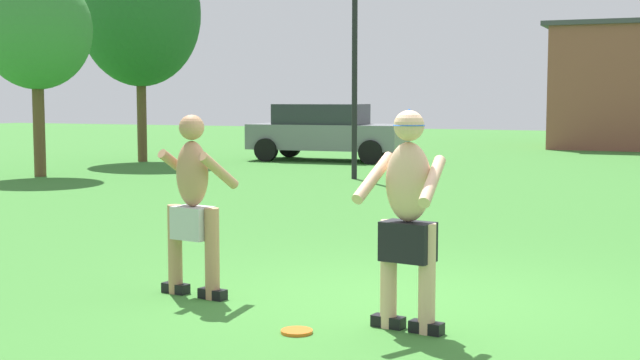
{
  "coord_description": "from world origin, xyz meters",
  "views": [
    {
      "loc": [
        2.28,
        -7.19,
        1.79
      ],
      "look_at": [
        -0.71,
        -0.06,
        1.05
      ],
      "focal_mm": 49.22,
      "sensor_mm": 36.0,
      "label": 1
    }
  ],
  "objects_px": {
    "frisbee": "(297,332)",
    "car_gray_near_post": "(326,131)",
    "lamp_post": "(355,31)",
    "tree_right_field": "(36,30)",
    "player_with_cap": "(408,210)",
    "player_in_gray": "(193,202)",
    "tree_behind_players": "(140,13)"
  },
  "relations": [
    {
      "from": "player_in_gray",
      "to": "frisbee",
      "type": "height_order",
      "value": "player_in_gray"
    },
    {
      "from": "player_in_gray",
      "to": "tree_behind_players",
      "type": "bearing_deg",
      "value": 125.75
    },
    {
      "from": "player_in_gray",
      "to": "tree_behind_players",
      "type": "xyz_separation_m",
      "value": [
        -9.83,
        13.65,
        3.19
      ]
    },
    {
      "from": "frisbee",
      "to": "tree_behind_players",
      "type": "height_order",
      "value": "tree_behind_players"
    },
    {
      "from": "player_with_cap",
      "to": "frisbee",
      "type": "bearing_deg",
      "value": -151.94
    },
    {
      "from": "frisbee",
      "to": "tree_right_field",
      "type": "relative_size",
      "value": 0.05
    },
    {
      "from": "car_gray_near_post",
      "to": "tree_right_field",
      "type": "bearing_deg",
      "value": -119.96
    },
    {
      "from": "tree_right_field",
      "to": "lamp_post",
      "type": "bearing_deg",
      "value": 17.83
    },
    {
      "from": "player_with_cap",
      "to": "tree_right_field",
      "type": "xyz_separation_m",
      "value": [
        -11.47,
        9.33,
        2.32
      ]
    },
    {
      "from": "player_in_gray",
      "to": "tree_behind_players",
      "type": "distance_m",
      "value": 17.12
    },
    {
      "from": "car_gray_near_post",
      "to": "tree_behind_players",
      "type": "bearing_deg",
      "value": -152.67
    },
    {
      "from": "car_gray_near_post",
      "to": "tree_behind_players",
      "type": "height_order",
      "value": "tree_behind_players"
    },
    {
      "from": "player_with_cap",
      "to": "tree_behind_players",
      "type": "relative_size",
      "value": 0.28
    },
    {
      "from": "player_in_gray",
      "to": "frisbee",
      "type": "distance_m",
      "value": 1.79
    },
    {
      "from": "player_in_gray",
      "to": "tree_right_field",
      "type": "distance_m",
      "value": 13.17
    },
    {
      "from": "lamp_post",
      "to": "tree_right_field",
      "type": "distance_m",
      "value": 7.07
    },
    {
      "from": "player_with_cap",
      "to": "player_in_gray",
      "type": "distance_m",
      "value": 2.15
    },
    {
      "from": "tree_behind_players",
      "to": "frisbee",
      "type": "bearing_deg",
      "value": -52.21
    },
    {
      "from": "lamp_post",
      "to": "tree_behind_players",
      "type": "xyz_separation_m",
      "value": [
        -7.2,
        2.54,
        0.84
      ]
    },
    {
      "from": "lamp_post",
      "to": "car_gray_near_post",
      "type": "bearing_deg",
      "value": 118.68
    },
    {
      "from": "player_with_cap",
      "to": "tree_right_field",
      "type": "relative_size",
      "value": 0.37
    },
    {
      "from": "player_in_gray",
      "to": "lamp_post",
      "type": "relative_size",
      "value": 0.32
    },
    {
      "from": "player_with_cap",
      "to": "tree_right_field",
      "type": "distance_m",
      "value": 14.97
    },
    {
      "from": "frisbee",
      "to": "car_gray_near_post",
      "type": "relative_size",
      "value": 0.06
    },
    {
      "from": "player_with_cap",
      "to": "lamp_post",
      "type": "relative_size",
      "value": 0.33
    },
    {
      "from": "tree_behind_players",
      "to": "tree_right_field",
      "type": "bearing_deg",
      "value": -84.33
    },
    {
      "from": "player_in_gray",
      "to": "frisbee",
      "type": "relative_size",
      "value": 6.69
    },
    {
      "from": "car_gray_near_post",
      "to": "tree_right_field",
      "type": "xyz_separation_m",
      "value": [
        -4.06,
        -7.05,
        2.43
      ]
    },
    {
      "from": "player_in_gray",
      "to": "tree_behind_players",
      "type": "relative_size",
      "value": 0.27
    },
    {
      "from": "tree_right_field",
      "to": "tree_behind_players",
      "type": "xyz_separation_m",
      "value": [
        -0.47,
        4.71,
        0.78
      ]
    },
    {
      "from": "player_with_cap",
      "to": "car_gray_near_post",
      "type": "relative_size",
      "value": 0.39
    },
    {
      "from": "player_in_gray",
      "to": "frisbee",
      "type": "xyz_separation_m",
      "value": [
        1.37,
        -0.79,
        -0.84
      ]
    }
  ]
}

